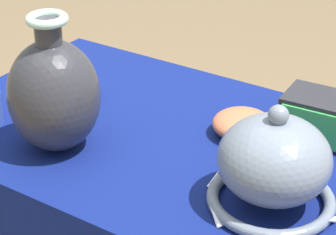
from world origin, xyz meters
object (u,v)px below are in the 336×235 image
at_px(mosaic_tile_box, 321,117).
at_px(bowl_shallow_terracotta, 243,124).
at_px(vase_tall_bulbous, 54,94).
at_px(bowl_shallow_rose, 68,90).
at_px(vase_dome_bell, 274,166).

xyz_separation_m(mosaic_tile_box, bowl_shallow_terracotta, (-0.14, -0.08, -0.02)).
height_order(vase_tall_bulbous, bowl_shallow_rose, vase_tall_bulbous).
relative_size(mosaic_tile_box, bowl_shallow_rose, 1.16).
bearing_deg(mosaic_tile_box, vase_tall_bulbous, -146.27).
bearing_deg(vase_dome_bell, bowl_shallow_rose, 168.71).
bearing_deg(vase_dome_bell, bowl_shallow_terracotta, 129.20).
bearing_deg(bowl_shallow_rose, mosaic_tile_box, 15.99).
height_order(mosaic_tile_box, bowl_shallow_rose, mosaic_tile_box).
distance_m(vase_dome_bell, mosaic_tile_box, 0.28).
xyz_separation_m(vase_dome_bell, mosaic_tile_box, (-0.02, 0.27, -0.03)).
xyz_separation_m(vase_tall_bulbous, vase_dome_bell, (0.45, 0.06, -0.04)).
height_order(vase_tall_bulbous, vase_dome_bell, vase_tall_bulbous).
relative_size(vase_dome_bell, mosaic_tile_box, 1.52).
distance_m(mosaic_tile_box, bowl_shallow_rose, 0.58).
distance_m(vase_tall_bulbous, bowl_shallow_terracotta, 0.40).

